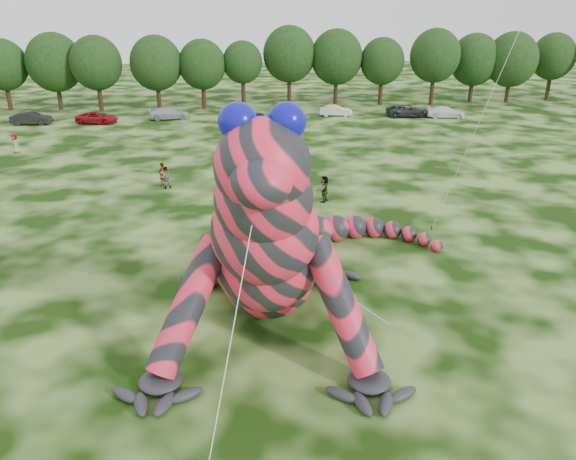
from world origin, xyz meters
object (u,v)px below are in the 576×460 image
at_px(car_4, 249,115).
at_px(tree_6, 97,74).
at_px(inflatable_gecko, 268,200).
at_px(tree_12, 382,71).
at_px(car_2, 97,118).
at_px(tree_9, 243,75).
at_px(car_6, 408,111).
at_px(tree_14, 474,68).
at_px(spectator_4, 16,144).
at_px(tree_15, 511,67).
at_px(car_3, 169,113).
at_px(spectator_5, 324,189).
at_px(spectator_0, 162,174).
at_px(tree_8, 203,74).
at_px(tree_16, 552,67).
at_px(spectator_1, 165,177).
at_px(tree_7, 157,73).
at_px(car_7, 446,112).
at_px(tree_4, 5,75).
at_px(tree_5, 56,71).
at_px(tree_11, 336,67).
at_px(car_1, 31,118).
at_px(tree_13, 434,67).
at_px(tree_10, 289,66).
at_px(car_5, 336,111).

bearing_deg(car_4, tree_6, 56.08).
xyz_separation_m(inflatable_gecko, tree_12, (19.62, 54.00, -0.58)).
relative_size(tree_6, car_2, 1.98).
bearing_deg(tree_9, car_6, -23.91).
height_order(tree_6, tree_14, tree_6).
distance_m(tree_12, spectator_4, 47.26).
height_order(tree_9, tree_15, tree_15).
height_order(car_3, car_4, car_3).
distance_m(car_2, spectator_4, 14.44).
distance_m(spectator_5, spectator_0, 12.86).
distance_m(tree_8, tree_16, 49.72).
relative_size(tree_12, spectator_1, 5.29).
distance_m(tree_15, spectator_5, 52.12).
distance_m(tree_7, tree_12, 30.11).
height_order(car_2, car_7, car_7).
distance_m(tree_4, tree_16, 75.09).
distance_m(car_2, car_4, 17.86).
height_order(inflatable_gecko, tree_5, inflatable_gecko).
xyz_separation_m(tree_7, tree_14, (43.54, 1.92, -0.04)).
height_order(tree_11, spectator_1, tree_11).
height_order(tree_4, car_3, tree_4).
relative_size(tree_11, spectator_0, 5.65).
distance_m(tree_9, tree_16, 44.43).
bearing_deg(inflatable_gecko, tree_9, 95.30).
bearing_deg(inflatable_gecko, tree_16, 57.01).
height_order(car_3, spectator_4, spectator_4).
xyz_separation_m(tree_7, car_1, (-13.73, -8.44, -3.99)).
xyz_separation_m(spectator_1, spectator_4, (-14.99, 12.60, 0.04)).
relative_size(tree_16, car_7, 1.99).
relative_size(tree_4, car_1, 1.99).
relative_size(tree_16, car_6, 1.78).
relative_size(car_7, spectator_5, 2.51).
bearing_deg(tree_5, tree_13, -1.49).
height_order(tree_12, car_3, tree_12).
bearing_deg(tree_5, tree_15, -0.62).
relative_size(tree_7, car_3, 1.92).
bearing_deg(tree_6, tree_13, 0.57).
bearing_deg(spectator_1, tree_8, -110.42).
xyz_separation_m(tree_14, spectator_0, (-39.87, -35.84, -3.81)).
xyz_separation_m(tree_10, car_7, (18.11, -11.28, -4.57)).
relative_size(tree_13, tree_15, 1.05).
height_order(tree_8, car_3, tree_8).
bearing_deg(car_6, tree_15, -60.32).
relative_size(tree_13, car_2, 2.11).
height_order(car_5, spectator_0, spectator_0).
height_order(car_2, spectator_0, spectator_0).
bearing_deg(tree_10, tree_15, -1.49).
bearing_deg(spectator_0, tree_10, -171.28).
relative_size(tree_7, tree_15, 0.98).
bearing_deg(tree_16, tree_8, -177.25).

